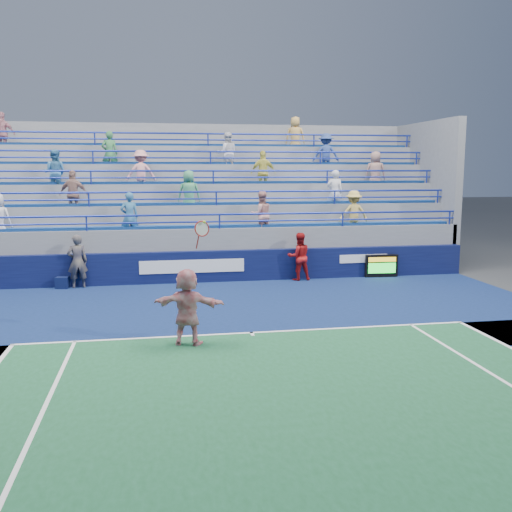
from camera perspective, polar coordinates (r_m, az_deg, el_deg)
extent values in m
plane|color=#333538|center=(13.86, -0.46, -7.76)|extent=(120.00, 120.00, 0.00)
cube|color=#0D2044|center=(15.95, -1.78, -5.52)|extent=(18.00, 8.40, 0.02)
cube|color=white|center=(13.85, -0.46, -7.67)|extent=(11.00, 0.10, 0.01)
cube|color=white|center=(13.76, -0.39, -7.79)|extent=(0.08, 0.30, 0.01)
cube|color=#090F35|center=(20.01, -3.56, -1.02)|extent=(18.00, 0.30, 1.10)
cube|color=white|center=(19.76, -6.39, -1.03)|extent=(3.60, 0.02, 0.45)
cube|color=white|center=(21.05, 10.69, -0.25)|extent=(1.80, 0.02, 0.30)
cube|color=slate|center=(22.91, -4.39, 0.22)|extent=(18.00, 5.60, 1.10)
cube|color=slate|center=(22.86, -4.40, 1.15)|extent=(18.00, 5.60, 1.85)
cube|color=#154395|center=(20.42, -3.78, 3.00)|extent=(17.40, 0.45, 0.10)
cylinder|color=#1D2F9D|center=(19.99, -3.67, 4.17)|extent=(18.00, 0.07, 0.07)
cube|color=slate|center=(23.31, -4.54, 2.22)|extent=(18.00, 4.60, 2.60)
cube|color=#154395|center=(21.35, -4.10, 5.27)|extent=(17.40, 0.45, 0.10)
cylinder|color=#1D2F9D|center=(20.93, -4.00, 6.43)|extent=(18.00, 0.07, 0.07)
cube|color=slate|center=(23.76, -4.66, 3.25)|extent=(18.00, 3.60, 3.35)
cube|color=#154395|center=(22.32, -4.39, 7.34)|extent=(17.40, 0.45, 0.10)
cylinder|color=#1D2F9D|center=(21.91, -4.30, 8.49)|extent=(18.00, 0.07, 0.07)
cube|color=slate|center=(24.23, -4.79, 4.25)|extent=(18.00, 2.60, 4.10)
cube|color=#154395|center=(23.31, -4.66, 9.24)|extent=(17.40, 0.45, 0.10)
cylinder|color=#1D2F9D|center=(22.92, -4.58, 10.38)|extent=(18.00, 0.07, 0.07)
cube|color=slate|center=(24.70, -4.91, 5.20)|extent=(18.00, 1.60, 4.85)
cube|color=#154395|center=(24.32, -4.91, 10.98)|extent=(17.40, 0.45, 0.10)
cylinder|color=#1D2F9D|center=(23.94, -4.83, 12.10)|extent=(18.00, 0.07, 0.07)
imported|color=pink|center=(22.21, -11.43, 8.17)|extent=(1.11, 0.66, 1.70)
imported|color=#408D5E|center=(21.26, -6.71, 6.24)|extent=(0.86, 0.58, 1.70)
imported|color=#D8CF54|center=(22.60, 0.74, 8.35)|extent=(1.01, 0.44, 1.70)
imported|color=#C07C88|center=(24.93, -24.00, 11.09)|extent=(1.07, 0.65, 1.70)
imported|color=#377945|center=(23.27, -14.42, 9.93)|extent=(0.62, 0.41, 1.70)
imported|color=#DCB855|center=(21.53, 9.72, 4.20)|extent=(1.11, 0.65, 1.70)
imported|color=#987165|center=(21.41, -17.77, 5.90)|extent=(1.04, 0.55, 1.70)
imported|color=navy|center=(24.26, 7.00, 10.08)|extent=(1.19, 0.80, 1.70)
imported|color=silver|center=(22.29, 7.87, 6.33)|extent=(0.71, 0.56, 1.70)
imported|color=#2F658D|center=(20.29, -12.54, 3.85)|extent=(0.67, 0.49, 1.70)
imported|color=tan|center=(20.62, 0.53, 4.13)|extent=(0.91, 0.75, 1.70)
imported|color=#D6A753|center=(24.97, 3.95, 11.81)|extent=(0.94, 0.73, 1.70)
imported|color=tan|center=(23.90, 11.85, 8.18)|extent=(0.95, 0.75, 1.70)
imported|color=silver|center=(23.39, -2.90, 10.19)|extent=(0.85, 0.67, 1.70)
imported|color=teal|center=(22.49, -19.46, 7.85)|extent=(0.93, 0.79, 1.70)
cube|color=black|center=(21.27, 12.43, -0.99)|extent=(1.21, 0.19, 0.84)
cube|color=gold|center=(21.16, 12.53, -0.35)|extent=(1.03, 0.02, 0.17)
cube|color=#19E533|center=(21.21, 12.50, -1.19)|extent=(1.03, 0.02, 0.38)
cube|color=#0C1439|center=(19.93, -18.77, -2.54)|extent=(0.46, 0.46, 0.40)
cube|color=#0C1439|center=(20.04, -18.74, -1.45)|extent=(0.40, 0.12, 0.31)
imported|color=white|center=(12.87, -6.88, -5.08)|extent=(1.70, 0.99, 1.75)
torus|color=maroon|center=(12.59, -5.43, 2.74)|extent=(0.36, 0.21, 0.35)
cylinder|color=maroon|center=(12.62, -5.86, 1.41)|extent=(0.08, 0.20, 0.32)
sphere|color=#D1DD33|center=(12.53, -5.19, 3.41)|extent=(0.07, 0.07, 0.07)
imported|color=#121433|center=(19.73, -17.43, -0.53)|extent=(0.73, 0.56, 1.79)
imported|color=#A41214|center=(20.21, 4.33, -0.06)|extent=(0.85, 0.68, 1.70)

